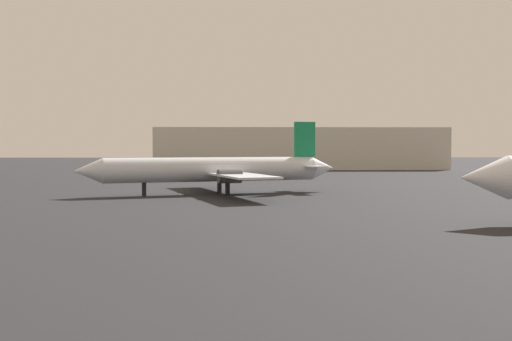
# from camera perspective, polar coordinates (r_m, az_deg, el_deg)

# --- Properties ---
(airplane_distant) EXTENTS (30.01, 26.06, 8.40)m
(airplane_distant) POSITION_cam_1_polar(r_m,az_deg,el_deg) (67.61, -3.91, 0.09)
(airplane_distant) COLOR silver
(airplane_distant) RESTS_ON ground_plane
(terminal_building) EXTENTS (69.93, 20.19, 10.04)m
(terminal_building) POSITION_cam_1_polar(r_m,az_deg,el_deg) (148.12, 4.14, 2.12)
(terminal_building) COLOR beige
(terminal_building) RESTS_ON ground_plane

